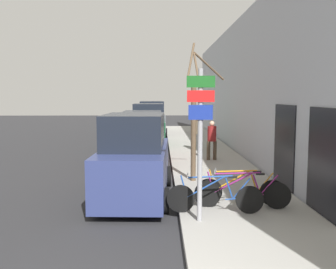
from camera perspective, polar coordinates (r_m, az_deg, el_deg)
ground_plane at (r=14.89m, az=-3.29°, el=-5.11°), size 80.00×80.00×0.00m
sidewalk_curb at (r=17.74m, az=5.49°, el=-3.10°), size 3.20×32.00×0.15m
building_facade at (r=17.73m, az=11.29°, el=7.05°), size 0.23×32.00×6.50m
signpost at (r=7.93m, az=4.92°, el=-0.40°), size 0.59×0.13×3.26m
bicycle_0 at (r=8.78m, az=7.18°, el=-9.40°), size 2.22×0.44×0.89m
bicycle_1 at (r=9.27m, az=11.23°, el=-8.65°), size 2.29×0.46×0.89m
bicycle_2 at (r=9.51m, az=11.02°, el=-8.28°), size 2.18×0.45×0.89m
parked_car_0 at (r=10.42m, az=-5.04°, el=-3.97°), size 2.08×4.54×2.35m
parked_car_1 at (r=15.99m, az=-3.87°, el=-0.74°), size 2.00×4.56×2.21m
parked_car_2 at (r=21.11m, az=-2.97°, el=1.12°), size 2.05×4.35×2.42m
parked_car_3 at (r=26.80m, az=-2.47°, el=2.20°), size 2.15×4.47×2.46m
pedestrian_near at (r=18.54m, az=4.53°, el=0.57°), size 0.44×0.38×1.69m
pedestrian_far at (r=15.83m, az=6.70°, el=-0.45°), size 0.43×0.37×1.65m
street_tree at (r=11.79m, az=4.05°, el=2.22°), size 1.34×1.43×4.32m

